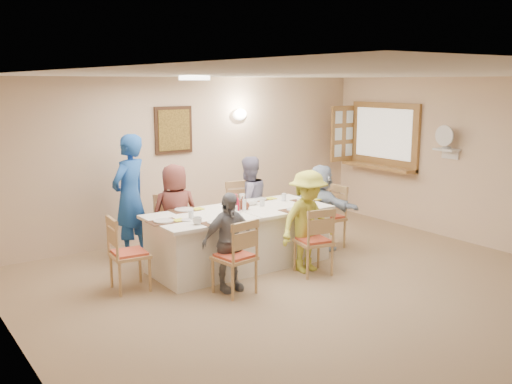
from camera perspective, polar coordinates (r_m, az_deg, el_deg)
ground at (r=6.61m, az=8.54°, el=-10.71°), size 7.00×7.00×0.00m
room_walls at (r=6.21m, az=8.94°, el=2.39°), size 7.00×7.00×7.00m
wall_picture at (r=8.86m, az=-8.24°, el=6.16°), size 0.62×0.05×0.72m
wall_sconce at (r=9.42m, az=-1.62°, el=7.77°), size 0.26×0.09×0.18m
ceiling_light at (r=6.76m, az=-6.17°, el=11.27°), size 0.36×0.36×0.05m
serving_hatch at (r=10.16m, az=12.71°, el=5.48°), size 0.06×1.50×1.15m
hatch_sill at (r=10.14m, az=12.13°, el=2.50°), size 0.30×1.50×0.05m
shutter_door at (r=10.51m, az=8.69°, el=5.79°), size 0.55×0.04×1.00m
fan_shelf at (r=9.26m, az=18.52°, el=4.04°), size 0.22×0.36×0.03m
desk_fan at (r=9.22m, az=18.46°, el=4.95°), size 0.30×0.30×0.28m
dining_table at (r=7.60m, az=-1.63°, el=-4.65°), size 2.45×1.04×0.76m
chair_back_left at (r=7.97m, az=-8.43°, el=-3.51°), size 0.49×0.49×0.90m
chair_back_right at (r=8.55m, az=-1.22°, el=-2.20°), size 0.53×0.53×0.96m
chair_front_left at (r=6.63m, az=-2.19°, el=-6.39°), size 0.49×0.49×0.90m
chair_front_right at (r=7.32m, az=5.77°, el=-4.81°), size 0.50×0.50×0.89m
chair_left_end at (r=6.89m, az=-12.54°, el=-5.96°), size 0.47×0.47×0.90m
chair_right_end at (r=8.50m, az=7.14°, el=-2.46°), size 0.45×0.45×0.93m
diner_back_left at (r=7.81m, az=-8.08°, el=-2.10°), size 0.81×0.66×1.35m
diner_back_right at (r=8.40m, az=-0.77°, el=-1.03°), size 0.68×0.53×1.36m
diner_front_left at (r=6.68m, az=-2.75°, el=-5.01°), size 0.71×0.33×1.18m
diner_front_right at (r=7.35m, az=5.20°, el=-2.96°), size 0.91×0.59×1.33m
diner_right_end at (r=8.38m, az=6.50°, el=-1.50°), size 1.27×0.70×1.25m
caregiver at (r=8.01m, az=-12.51°, el=-0.51°), size 0.99×0.97×1.74m
placemat_fl at (r=6.85m, az=-3.92°, el=-3.11°), size 0.36×0.27×0.01m
plate_fl at (r=6.85m, az=-3.93°, el=-3.03°), size 0.23×0.23×0.01m
napkin_fl at (r=6.90m, az=-2.43°, el=-2.93°), size 0.14×0.14×0.01m
placemat_fr at (r=7.52m, az=3.94°, el=-1.83°), size 0.37×0.28×0.01m
plate_fr at (r=7.52m, az=3.94°, el=-1.76°), size 0.23×0.23×0.01m
napkin_fr at (r=7.60m, az=5.23°, el=-1.67°), size 0.15×0.15×0.01m
placemat_bl at (r=7.57m, az=-7.20°, el=-1.82°), size 0.37×0.28×0.01m
plate_bl at (r=7.57m, az=-7.21°, el=-1.74°), size 0.25×0.25×0.02m
napkin_bl at (r=7.61m, az=-5.83°, el=-1.67°), size 0.14×0.14×0.01m
placemat_br at (r=8.18m, az=0.25°, el=-0.76°), size 0.33×0.25×0.01m
plate_br at (r=8.18m, az=0.25°, el=-0.70°), size 0.23×0.23×0.01m
napkin_br at (r=8.24m, az=1.48°, el=-0.63°), size 0.14×0.14×0.01m
placemat_le at (r=6.98m, az=-9.23°, el=-2.96°), size 0.37×0.28×0.01m
plate_le at (r=6.98m, az=-9.23°, el=-2.88°), size 0.24×0.24×0.02m
napkin_le at (r=7.02m, az=-7.73°, el=-2.79°), size 0.14×0.14×0.01m
placemat_re at (r=8.16m, az=4.94°, el=-0.83°), size 0.36×0.27×0.01m
plate_re at (r=8.16m, az=4.94°, el=-0.76°), size 0.24×0.24×0.02m
napkin_re at (r=8.24m, az=6.13°, el=-0.69°), size 0.14×0.14×0.01m
teacup_a at (r=6.81m, az=-5.89°, el=-2.88°), size 0.12×0.12×0.09m
teacup_b at (r=8.16m, az=-1.40°, el=-0.50°), size 0.14×0.14×0.09m
bowl_a at (r=7.18m, az=-2.45°, el=-2.24°), size 0.26×0.26×0.05m
bowl_b at (r=7.86m, az=-0.56°, el=-1.04°), size 0.27×0.27×0.06m
condiment_ketchup at (r=7.45m, az=-1.99°, el=-1.06°), size 0.12×0.12×0.23m
condiment_brown at (r=7.57m, az=-1.39°, el=-1.06°), size 0.11×0.11×0.18m
condiment_malt at (r=7.55m, az=-1.08°, el=-1.20°), size 0.16×0.16×0.15m
drinking_glass at (r=7.46m, az=-2.83°, el=-1.51°), size 0.06×0.06×0.10m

